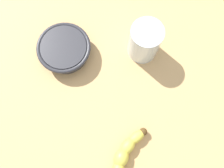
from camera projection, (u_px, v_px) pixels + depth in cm
name	position (u px, v px, depth cm)	size (l,w,h in cm)	color
wooden_tabletop	(136.00, 108.00, 70.58)	(120.00, 120.00, 3.00)	tan
banana	(124.00, 159.00, 63.81)	(17.94, 11.02, 3.92)	#E3D149
smoothie_glass	(145.00, 42.00, 67.28)	(8.89, 8.89, 12.63)	silver
ceramic_bowl	(65.00, 49.00, 70.16)	(15.78, 15.78, 5.13)	#2D2D33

